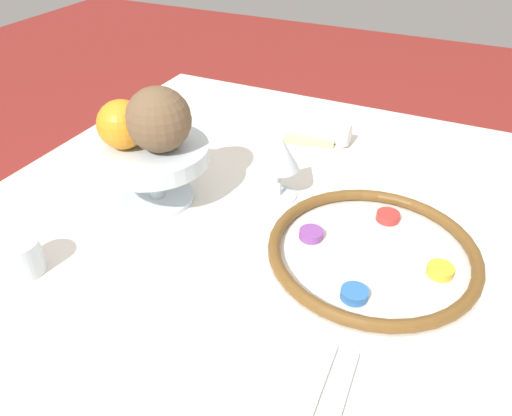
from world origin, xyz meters
The scene contains 12 objects.
dining_table centered at (0.00, 0.00, 0.39)m, with size 1.23×1.08×0.78m.
seder_plate centered at (-0.11, 0.04, 0.79)m, with size 0.33×0.33×0.03m.
wine_glass centered at (0.09, -0.07, 0.87)m, with size 0.07×0.07×0.13m.
fruit_stand centered at (0.30, 0.04, 0.86)m, with size 0.21×0.21×0.11m.
orange_fruit centered at (0.33, 0.06, 0.93)m, with size 0.09×0.09×0.09m.
coconut centered at (0.27, 0.04, 0.95)m, with size 0.11×0.11×0.11m.
bread_plate centered at (0.12, -0.32, 0.79)m, with size 0.17×0.17×0.02m.
napkin_roll centered at (0.12, -0.31, 0.80)m, with size 0.18×0.06×0.05m.
cup_mid centered at (0.37, 0.30, 0.81)m, with size 0.06×0.06×0.06m.
fork_left centered at (-0.14, 0.32, 0.78)m, with size 0.03×0.18×0.01m.
fork_right centered at (-0.11, 0.32, 0.78)m, with size 0.03×0.18×0.01m.
spoon centered at (0.15, -0.36, 0.78)m, with size 0.16×0.04×0.01m.
Camera 1 is at (-0.20, 0.66, 1.31)m, focal length 35.00 mm.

